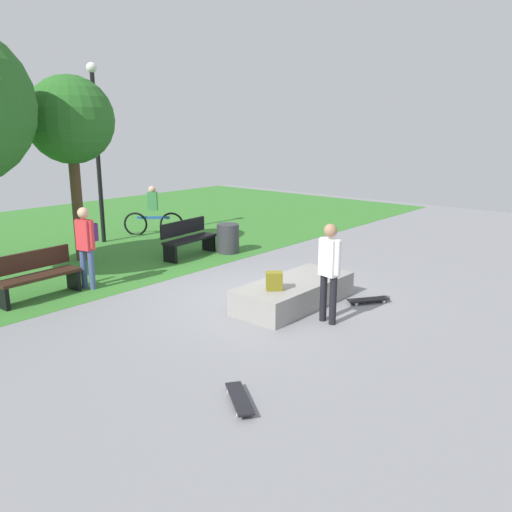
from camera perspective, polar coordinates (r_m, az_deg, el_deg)
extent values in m
plane|color=gray|center=(10.27, -0.63, -4.40)|extent=(28.00, 28.00, 0.00)
cube|color=#387A2D|center=(16.53, -22.09, 1.70)|extent=(26.60, 11.92, 0.01)
cube|color=gray|center=(9.76, 4.17, -4.02)|extent=(2.47, 1.08, 0.46)
cube|color=olive|center=(9.12, 2.00, -2.74)|extent=(0.34, 0.34, 0.32)
cylinder|color=black|center=(8.97, 7.36, -4.51)|extent=(0.12, 0.12, 0.83)
cylinder|color=black|center=(8.83, 8.39, -4.85)|extent=(0.12, 0.12, 0.83)
cube|color=white|center=(8.69, 8.03, -0.16)|extent=(0.26, 0.35, 0.62)
cylinder|color=white|center=(8.80, 7.23, 0.21)|extent=(0.09, 0.09, 0.57)
cylinder|color=white|center=(8.58, 8.86, -0.22)|extent=(0.09, 0.09, 0.57)
sphere|color=#9E7556|center=(8.59, 8.13, 2.76)|extent=(0.22, 0.22, 0.22)
cube|color=black|center=(10.09, 12.15, -4.65)|extent=(0.77, 0.62, 0.02)
cylinder|color=silver|center=(9.92, 10.89, -5.17)|extent=(0.06, 0.06, 0.06)
cylinder|color=silver|center=(10.05, 10.50, -4.88)|extent=(0.06, 0.06, 0.06)
cylinder|color=silver|center=(10.16, 13.76, -4.85)|extent=(0.06, 0.06, 0.06)
cylinder|color=silver|center=(10.29, 13.34, -4.58)|extent=(0.06, 0.06, 0.06)
cube|color=black|center=(6.51, -1.81, -15.23)|extent=(0.63, 0.77, 0.02)
cylinder|color=silver|center=(6.31, -0.50, -16.68)|extent=(0.06, 0.06, 0.06)
cylinder|color=silver|center=(6.28, -1.99, -16.85)|extent=(0.06, 0.06, 0.06)
cylinder|color=silver|center=(6.78, -1.64, -14.32)|extent=(0.06, 0.06, 0.06)
cylinder|color=silver|center=(6.76, -3.01, -14.46)|extent=(0.06, 0.06, 0.06)
cube|color=black|center=(13.33, -7.20, 1.83)|extent=(1.64, 0.62, 0.06)
cube|color=black|center=(13.42, -7.95, 3.11)|extent=(1.60, 0.24, 0.36)
cube|color=black|center=(13.92, -5.18, 1.46)|extent=(0.12, 0.40, 0.45)
cube|color=black|center=(12.85, -9.34, 0.26)|extent=(0.12, 0.40, 0.45)
cube|color=#331E14|center=(10.81, -22.60, -2.06)|extent=(1.62, 0.52, 0.06)
cube|color=#331E14|center=(10.93, -23.31, -0.44)|extent=(1.60, 0.14, 0.36)
cube|color=black|center=(11.23, -19.26, -2.37)|extent=(0.10, 0.40, 0.45)
cube|color=black|center=(10.55, -25.93, -4.06)|extent=(0.10, 0.40, 0.45)
cylinder|color=#4C3823|center=(13.43, -18.90, 5.31)|extent=(0.26, 0.26, 2.76)
sphere|color=#286623|center=(13.29, -19.59, 13.82)|extent=(2.04, 2.04, 2.04)
cylinder|color=black|center=(15.31, -16.82, 9.95)|extent=(0.12, 0.12, 4.61)
sphere|color=silver|center=(15.35, -17.50, 19.00)|extent=(0.28, 0.28, 0.28)
cylinder|color=#333338|center=(13.67, -3.06, 1.92)|extent=(0.58, 0.58, 0.76)
cylinder|color=#3F5184|center=(11.08, -17.48, -1.46)|extent=(0.12, 0.12, 0.82)
cylinder|color=#3F5184|center=(11.24, -18.28, -1.32)|extent=(0.12, 0.12, 0.82)
cube|color=red|center=(11.00, -18.16, 2.20)|extent=(0.27, 0.36, 0.61)
cylinder|color=red|center=(10.87, -17.54, 2.25)|extent=(0.09, 0.09, 0.56)
cylinder|color=red|center=(11.12, -18.78, 2.40)|extent=(0.09, 0.09, 0.56)
sphere|color=tan|center=(10.92, -18.34, 4.49)|extent=(0.22, 0.22, 0.22)
cube|color=#4C1E66|center=(11.10, -17.58, 2.51)|extent=(0.21, 0.29, 0.36)
torus|color=black|center=(16.12, -9.18, 3.45)|extent=(0.51, 0.59, 0.72)
torus|color=black|center=(16.34, -12.99, 3.41)|extent=(0.51, 0.59, 0.72)
cube|color=#2659A5|center=(16.18, -11.13, 4.13)|extent=(0.67, 0.78, 0.08)
cube|color=#3F8C4C|center=(16.11, -11.21, 5.88)|extent=(0.32, 0.33, 0.56)
sphere|color=tan|center=(16.06, -11.27, 7.12)|extent=(0.22, 0.22, 0.22)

